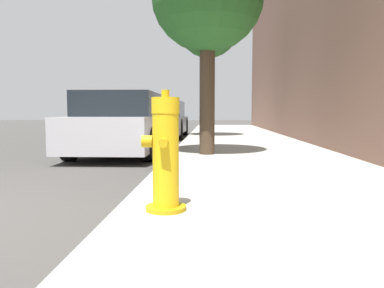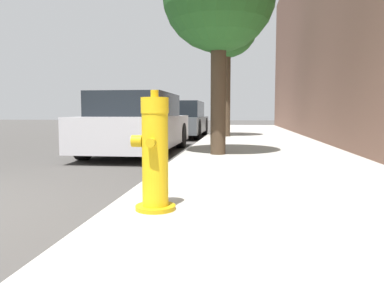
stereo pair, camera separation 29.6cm
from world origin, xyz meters
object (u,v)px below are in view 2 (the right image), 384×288
at_px(fire_hydrant, 155,155).
at_px(street_tree_far, 227,28).
at_px(parked_car_near, 138,124).
at_px(parked_car_mid, 180,120).

xyz_separation_m(fire_hydrant, street_tree_far, (0.26, 9.22, 3.00)).
height_order(fire_hydrant, parked_car_near, parked_car_near).
distance_m(fire_hydrant, street_tree_far, 9.70).
distance_m(fire_hydrant, parked_car_mid, 10.87).
relative_size(parked_car_near, street_tree_far, 0.96).
bearing_deg(fire_hydrant, street_tree_far, 88.39).
height_order(parked_car_mid, street_tree_far, street_tree_far).
distance_m(fire_hydrant, parked_car_near, 5.49).
bearing_deg(street_tree_far, parked_car_near, -114.70).
xyz_separation_m(fire_hydrant, parked_car_near, (-1.56, 5.26, 0.07)).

